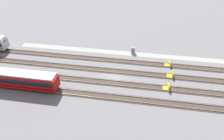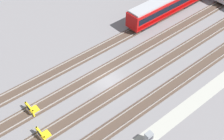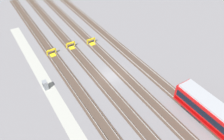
% 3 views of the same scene
% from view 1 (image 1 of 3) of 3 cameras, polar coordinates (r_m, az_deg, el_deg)
% --- Properties ---
extents(ground_plane, '(400.00, 400.00, 0.00)m').
position_cam_1_polar(ground_plane, '(47.71, 0.72, -1.83)').
color(ground_plane, slate).
extents(service_walkway, '(54.00, 2.00, 0.01)m').
position_cam_1_polar(service_walkway, '(56.31, 2.36, 4.50)').
color(service_walkway, '#9E9E93').
rests_on(service_walkway, ground).
extents(rail_track_nearest, '(90.00, 2.24, 0.21)m').
position_cam_1_polar(rail_track_nearest, '(52.99, 1.81, 2.40)').
color(rail_track_nearest, '#47382D').
rests_on(rail_track_nearest, ground).
extents(rail_track_near_inner, '(90.00, 2.24, 0.21)m').
position_cam_1_polar(rail_track_near_inner, '(49.42, 1.11, -0.29)').
color(rail_track_near_inner, '#47382D').
rests_on(rail_track_near_inner, ground).
extents(rail_track_middle, '(90.00, 2.24, 0.21)m').
position_cam_1_polar(rail_track_middle, '(45.99, 0.30, -3.40)').
color(rail_track_middle, '#47382D').
rests_on(rail_track_middle, ground).
extents(rail_track_far_inner, '(90.00, 2.24, 0.21)m').
position_cam_1_polar(rail_track_far_inner, '(42.72, -0.65, -7.00)').
color(rail_track_far_inner, '#47382D').
rests_on(rail_track_far_inner, ground).
extents(subway_car_front_row_leftmost, '(18.01, 2.91, 3.70)m').
position_cam_1_polar(subway_car_front_row_leftmost, '(48.06, -24.13, -2.09)').
color(subway_car_front_row_leftmost, '#A80F0F').
rests_on(subway_car_front_row_leftmost, ground).
extents(bumper_stop_nearest_track, '(1.37, 2.01, 1.22)m').
position_cam_1_polar(bumper_stop_nearest_track, '(52.77, 14.57, 1.61)').
color(bumper_stop_nearest_track, yellow).
rests_on(bumper_stop_nearest_track, ground).
extents(bumper_stop_near_inner_track, '(1.35, 2.00, 1.22)m').
position_cam_1_polar(bumper_stop_near_inner_track, '(49.24, 15.17, -1.18)').
color(bumper_stop_near_inner_track, yellow).
rests_on(bumper_stop_near_inner_track, ground).
extents(bumper_stop_middle_track, '(1.35, 2.00, 1.22)m').
position_cam_1_polar(bumper_stop_middle_track, '(45.67, 14.24, -4.27)').
color(bumper_stop_middle_track, yellow).
rests_on(bumper_stop_middle_track, ground).
extents(electrical_cabinet, '(0.90, 0.73, 1.60)m').
position_cam_1_polar(electrical_cabinet, '(56.04, 5.52, 5.14)').
color(electrical_cabinet, gray).
rests_on(electrical_cabinet, ground).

